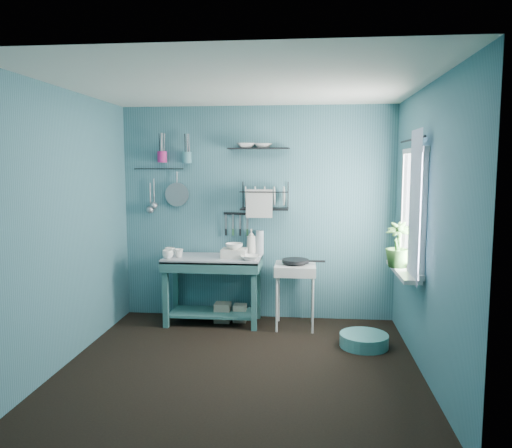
# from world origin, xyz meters

# --- Properties ---
(floor) EXTENTS (3.20, 3.20, 0.00)m
(floor) POSITION_xyz_m (0.00, 0.00, 0.00)
(floor) COLOR black
(floor) RESTS_ON ground
(ceiling) EXTENTS (3.20, 3.20, 0.00)m
(ceiling) POSITION_xyz_m (0.00, 0.00, 2.50)
(ceiling) COLOR silver
(ceiling) RESTS_ON ground
(wall_back) EXTENTS (3.20, 0.00, 3.20)m
(wall_back) POSITION_xyz_m (0.00, 1.50, 1.25)
(wall_back) COLOR #386772
(wall_back) RESTS_ON ground
(wall_front) EXTENTS (3.20, 0.00, 3.20)m
(wall_front) POSITION_xyz_m (0.00, -1.50, 1.25)
(wall_front) COLOR #386772
(wall_front) RESTS_ON ground
(wall_left) EXTENTS (0.00, 3.00, 3.00)m
(wall_left) POSITION_xyz_m (-1.60, 0.00, 1.25)
(wall_left) COLOR #386772
(wall_left) RESTS_ON ground
(wall_right) EXTENTS (0.00, 3.00, 3.00)m
(wall_right) POSITION_xyz_m (1.60, 0.00, 1.25)
(wall_right) COLOR #386772
(wall_right) RESTS_ON ground
(work_counter) EXTENTS (1.17, 0.71, 0.78)m
(work_counter) POSITION_xyz_m (-0.48, 1.20, 0.39)
(work_counter) COLOR #2D5E5C
(work_counter) RESTS_ON floor
(mug_left) EXTENTS (0.12, 0.12, 0.10)m
(mug_left) POSITION_xyz_m (-0.96, 1.04, 0.82)
(mug_left) COLOR white
(mug_left) RESTS_ON work_counter
(mug_mid) EXTENTS (0.14, 0.14, 0.09)m
(mug_mid) POSITION_xyz_m (-0.86, 1.14, 0.82)
(mug_mid) COLOR white
(mug_mid) RESTS_ON work_counter
(mug_right) EXTENTS (0.17, 0.17, 0.10)m
(mug_right) POSITION_xyz_m (-0.98, 1.20, 0.82)
(mug_right) COLOR white
(mug_right) RESTS_ON work_counter
(wash_tub) EXTENTS (0.28, 0.22, 0.10)m
(wash_tub) POSITION_xyz_m (-0.23, 1.18, 0.83)
(wash_tub) COLOR silver
(wash_tub) RESTS_ON work_counter
(tub_bowl) EXTENTS (0.19, 0.19, 0.06)m
(tub_bowl) POSITION_xyz_m (-0.23, 1.18, 0.91)
(tub_bowl) COLOR white
(tub_bowl) RESTS_ON wash_tub
(soap_bottle) EXTENTS (0.11, 0.12, 0.30)m
(soap_bottle) POSITION_xyz_m (-0.06, 1.40, 0.93)
(soap_bottle) COLOR silver
(soap_bottle) RESTS_ON work_counter
(water_bottle) EXTENTS (0.09, 0.09, 0.28)m
(water_bottle) POSITION_xyz_m (0.04, 1.42, 0.92)
(water_bottle) COLOR silver
(water_bottle) RESTS_ON work_counter
(counter_bowl) EXTENTS (0.22, 0.22, 0.05)m
(counter_bowl) POSITION_xyz_m (-0.03, 1.05, 0.80)
(counter_bowl) COLOR white
(counter_bowl) RESTS_ON work_counter
(hotplate_stand) EXTENTS (0.52, 0.52, 0.72)m
(hotplate_stand) POSITION_xyz_m (0.46, 1.14, 0.36)
(hotplate_stand) COLOR silver
(hotplate_stand) RESTS_ON floor
(frying_pan) EXTENTS (0.30, 0.30, 0.03)m
(frying_pan) POSITION_xyz_m (0.46, 1.14, 0.76)
(frying_pan) COLOR black
(frying_pan) RESTS_ON hotplate_stand
(knife_strip) EXTENTS (0.32, 0.07, 0.03)m
(knife_strip) POSITION_xyz_m (-0.24, 1.47, 1.25)
(knife_strip) COLOR black
(knife_strip) RESTS_ON wall_back
(dish_rack) EXTENTS (0.57, 0.28, 0.32)m
(dish_rack) POSITION_xyz_m (0.10, 1.37, 1.47)
(dish_rack) COLOR black
(dish_rack) RESTS_ON wall_back
(upper_shelf) EXTENTS (0.71, 0.22, 0.01)m
(upper_shelf) POSITION_xyz_m (0.02, 1.40, 2.01)
(upper_shelf) COLOR black
(upper_shelf) RESTS_ON wall_back
(shelf_bowl_left) EXTENTS (0.25, 0.25, 0.05)m
(shelf_bowl_left) POSITION_xyz_m (-0.12, 1.40, 2.06)
(shelf_bowl_left) COLOR white
(shelf_bowl_left) RESTS_ON upper_shelf
(shelf_bowl_right) EXTENTS (0.22, 0.22, 0.05)m
(shelf_bowl_right) POSITION_xyz_m (0.08, 1.40, 2.07)
(shelf_bowl_right) COLOR white
(shelf_bowl_right) RESTS_ON upper_shelf
(utensil_cup_magenta) EXTENTS (0.11, 0.11, 0.13)m
(utensil_cup_magenta) POSITION_xyz_m (-1.11, 1.42, 1.91)
(utensil_cup_magenta) COLOR #AC1F66
(utensil_cup_magenta) RESTS_ON wall_back
(utensil_cup_teal) EXTENTS (0.11, 0.11, 0.13)m
(utensil_cup_teal) POSITION_xyz_m (-0.82, 1.42, 1.90)
(utensil_cup_teal) COLOR teal
(utensil_cup_teal) RESTS_ON wall_back
(colander) EXTENTS (0.28, 0.03, 0.28)m
(colander) POSITION_xyz_m (-0.95, 1.45, 1.47)
(colander) COLOR gray
(colander) RESTS_ON wall_back
(ladle_outer) EXTENTS (0.01, 0.01, 0.30)m
(ladle_outer) POSITION_xyz_m (-1.24, 1.46, 1.51)
(ladle_outer) COLOR gray
(ladle_outer) RESTS_ON wall_back
(ladle_inner) EXTENTS (0.01, 0.01, 0.30)m
(ladle_inner) POSITION_xyz_m (-1.28, 1.46, 1.46)
(ladle_inner) COLOR gray
(ladle_inner) RESTS_ON wall_back
(hook_rail) EXTENTS (0.60, 0.01, 0.01)m
(hook_rail) POSITION_xyz_m (-1.17, 1.47, 1.77)
(hook_rail) COLOR black
(hook_rail) RESTS_ON wall_back
(window_glass) EXTENTS (0.00, 1.10, 1.10)m
(window_glass) POSITION_xyz_m (1.59, 0.45, 1.40)
(window_glass) COLOR white
(window_glass) RESTS_ON wall_right
(windowsill) EXTENTS (0.16, 0.95, 0.04)m
(windowsill) POSITION_xyz_m (1.50, 0.45, 0.81)
(windowsill) COLOR silver
(windowsill) RESTS_ON wall_right
(curtain) EXTENTS (0.00, 1.35, 1.35)m
(curtain) POSITION_xyz_m (1.52, 0.15, 1.45)
(curtain) COLOR silver
(curtain) RESTS_ON wall_right
(curtain_rod) EXTENTS (0.02, 1.05, 0.02)m
(curtain_rod) POSITION_xyz_m (1.54, 0.45, 2.05)
(curtain_rod) COLOR black
(curtain_rod) RESTS_ON wall_right
(potted_plant) EXTENTS (0.31, 0.31, 0.44)m
(potted_plant) POSITION_xyz_m (1.46, 0.55, 1.05)
(potted_plant) COLOR #316227
(potted_plant) RESTS_ON windowsill
(storage_tin_large) EXTENTS (0.18, 0.18, 0.22)m
(storage_tin_large) POSITION_xyz_m (-0.38, 1.25, 0.11)
(storage_tin_large) COLOR gray
(storage_tin_large) RESTS_ON floor
(storage_tin_small) EXTENTS (0.15, 0.15, 0.20)m
(storage_tin_small) POSITION_xyz_m (-0.18, 1.28, 0.10)
(storage_tin_small) COLOR gray
(storage_tin_small) RESTS_ON floor
(floor_basin) EXTENTS (0.49, 0.49, 0.13)m
(floor_basin) POSITION_xyz_m (1.17, 0.59, 0.07)
(floor_basin) COLOR teal
(floor_basin) RESTS_ON floor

